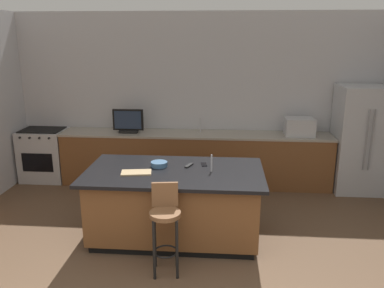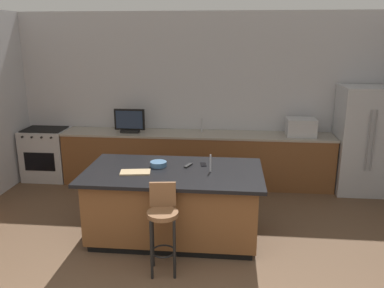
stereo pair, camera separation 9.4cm
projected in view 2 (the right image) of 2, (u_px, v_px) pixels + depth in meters
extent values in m
cube|color=#BCBCC1|center=(199.00, 98.00, 7.04)|extent=(6.93, 0.12, 2.96)
cube|color=brown|center=(196.00, 160.00, 6.95)|extent=(4.66, 0.60, 0.89)
cube|color=#9E9384|center=(196.00, 134.00, 6.83)|extent=(4.69, 0.62, 0.04)
cube|color=black|center=(174.00, 233.00, 5.20)|extent=(2.00, 1.00, 0.09)
cube|color=brown|center=(174.00, 202.00, 5.08)|extent=(2.08, 1.08, 0.78)
cube|color=black|center=(173.00, 172.00, 4.97)|extent=(2.24, 1.24, 0.04)
cube|color=#B7BABF|center=(362.00, 140.00, 6.51)|extent=(0.82, 0.72, 1.78)
cylinder|color=gray|center=(368.00, 141.00, 6.12)|extent=(0.02, 0.02, 0.98)
cylinder|color=gray|center=(374.00, 141.00, 6.11)|extent=(0.02, 0.02, 0.98)
cube|color=#B7BABF|center=(47.00, 154.00, 7.20)|extent=(0.79, 0.60, 0.92)
cube|color=black|center=(39.00, 162.00, 6.93)|extent=(0.55, 0.01, 0.33)
cube|color=black|center=(44.00, 129.00, 7.08)|extent=(0.71, 0.50, 0.02)
cylinder|color=black|center=(22.00, 137.00, 6.82)|extent=(0.04, 0.03, 0.04)
cylinder|color=black|center=(32.00, 137.00, 6.80)|extent=(0.04, 0.03, 0.04)
cylinder|color=black|center=(41.00, 137.00, 6.79)|extent=(0.04, 0.03, 0.04)
cylinder|color=black|center=(51.00, 138.00, 6.77)|extent=(0.04, 0.03, 0.04)
cube|color=#B7BABF|center=(301.00, 127.00, 6.62)|extent=(0.48, 0.36, 0.30)
cube|color=black|center=(130.00, 131.00, 6.88)|extent=(0.32, 0.16, 0.05)
cube|color=black|center=(130.00, 119.00, 6.82)|extent=(0.53, 0.05, 0.36)
cube|color=#1E2D47|center=(129.00, 120.00, 6.80)|extent=(0.47, 0.01, 0.31)
cylinder|color=#B2B2B7|center=(202.00, 125.00, 6.88)|extent=(0.02, 0.02, 0.24)
cylinder|color=#B2B2B7|center=(210.00, 163.00, 4.89)|extent=(0.02, 0.02, 0.22)
cylinder|color=brown|center=(163.00, 214.00, 4.23)|extent=(0.34, 0.34, 0.05)
cube|color=brown|center=(163.00, 194.00, 4.33)|extent=(0.29, 0.08, 0.28)
cylinder|color=black|center=(152.00, 250.00, 4.21)|extent=(0.03, 0.03, 0.68)
cylinder|color=black|center=(174.00, 250.00, 4.22)|extent=(0.03, 0.03, 0.68)
cylinder|color=black|center=(153.00, 239.00, 4.44)|extent=(0.03, 0.03, 0.68)
cylinder|color=black|center=(174.00, 239.00, 4.45)|extent=(0.03, 0.03, 0.68)
torus|color=black|center=(163.00, 251.00, 4.35)|extent=(0.28, 0.28, 0.02)
cylinder|color=#3F668C|center=(158.00, 164.00, 5.11)|extent=(0.21, 0.21, 0.06)
cube|color=black|center=(203.00, 164.00, 5.18)|extent=(0.09, 0.16, 0.01)
cube|color=black|center=(188.00, 165.00, 5.12)|extent=(0.10, 0.17, 0.02)
cube|color=tan|center=(135.00, 172.00, 4.87)|extent=(0.39, 0.25, 0.02)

